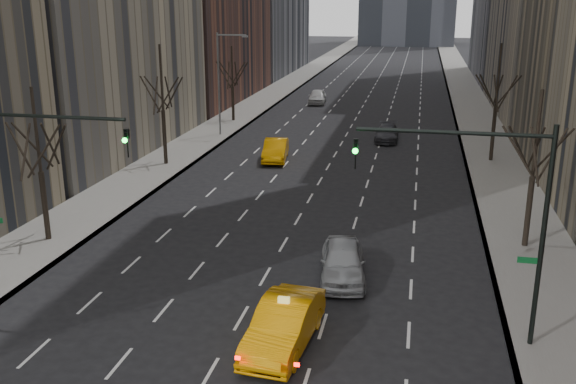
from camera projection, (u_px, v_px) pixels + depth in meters
The scene contains 15 objects.
sidewalk_left at pixel (271, 95), 81.93m from camera, with size 4.50×320.00×0.15m, color slate.
sidewalk_right at pixel (469, 101), 77.21m from camera, with size 4.50×320.00×0.15m, color slate.
tree_lw_b at pixel (41, 172), 32.10m from camera, with size 3.36×3.50×7.82m.
tree_lw_c at pixel (163, 112), 47.00m from camera, with size 3.36×3.50×8.74m.
tree_lw_d at pixel (233, 86), 64.00m from camera, with size 3.36×3.50×7.36m.
tree_rw_b at pixel (532, 177), 31.22m from camera, with size 3.36×3.50×7.82m.
tree_rw_c at pixel (495, 109), 47.99m from camera, with size 3.36×3.50×8.74m.
traffic_mast_left at pixel (17, 172), 25.40m from camera, with size 6.69×0.39×8.00m.
traffic_mast_right at pixel (495, 200), 21.89m from camera, with size 6.69×0.39×8.00m.
streetlight_far at pixel (222, 74), 56.62m from camera, with size 2.83×0.22×9.00m.
taxi_sedan at pixel (284, 324), 22.99m from camera, with size 1.82×5.22×1.72m, color #FFA105.
silver_sedan_ahead at pixel (343, 261), 28.55m from camera, with size 1.96×4.86×1.66m, color gray.
far_taxi at pixel (276, 150), 49.41m from camera, with size 1.71×4.90×1.62m, color orange.
far_suv_grey at pixel (387, 133), 56.07m from camera, with size 1.93×4.74×1.38m, color #2F2F34.
far_car_white at pixel (317, 97), 75.72m from camera, with size 1.93×4.81×1.64m, color silver.
Camera 1 is at (6.38, -9.86, 12.12)m, focal length 40.00 mm.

